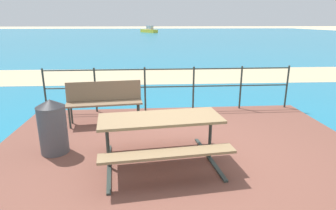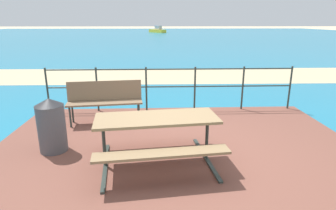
{
  "view_description": "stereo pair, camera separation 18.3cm",
  "coord_description": "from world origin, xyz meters",
  "views": [
    {
      "loc": [
        -0.52,
        -4.21,
        2.17
      ],
      "look_at": [
        -0.1,
        1.48,
        0.47
      ],
      "focal_mm": 30.12,
      "sensor_mm": 36.0,
      "label": 1
    },
    {
      "loc": [
        -0.33,
        -4.22,
        2.17
      ],
      "look_at": [
        -0.1,
        1.48,
        0.47
      ],
      "focal_mm": 30.12,
      "sensor_mm": 36.0,
      "label": 2
    }
  ],
  "objects": [
    {
      "name": "picnic_table",
      "position": [
        -0.34,
        -0.27,
        0.63
      ],
      "size": [
        1.97,
        1.65,
        0.75
      ],
      "rotation": [
        0.0,
        0.0,
        0.12
      ],
      "color": "#8C704C",
      "rests_on": "patio_paving"
    },
    {
      "name": "boat_near",
      "position": [
        -0.13,
        53.4,
        0.44
      ],
      "size": [
        3.47,
        5.19,
        1.33
      ],
      "rotation": [
        0.0,
        0.0,
        2.1
      ],
      "color": "yellow",
      "rests_on": "sea_water"
    },
    {
      "name": "patio_paving",
      "position": [
        0.0,
        0.0,
        0.03
      ],
      "size": [
        6.4,
        5.2,
        0.06
      ],
      "primitive_type": "cube",
      "color": "brown",
      "rests_on": "ground"
    },
    {
      "name": "park_bench",
      "position": [
        -1.45,
        1.64,
        0.6
      ],
      "size": [
        1.61,
        0.6,
        0.89
      ],
      "rotation": [
        0.0,
        0.0,
        0.12
      ],
      "color": "#7A6047",
      "rests_on": "patio_paving"
    },
    {
      "name": "beach_strip",
      "position": [
        0.0,
        7.33,
        0.01
      ],
      "size": [
        54.03,
        4.04,
        0.01
      ],
      "primitive_type": "cube",
      "rotation": [
        0.0,
        0.0,
        -0.01
      ],
      "color": "tan",
      "rests_on": "ground"
    },
    {
      "name": "railing_fence",
      "position": [
        0.0,
        2.44,
        0.73
      ],
      "size": [
        5.94,
        0.04,
        1.07
      ],
      "color": "#2D3833",
      "rests_on": "patio_paving"
    },
    {
      "name": "ground_plane",
      "position": [
        0.0,
        0.0,
        0.0
      ],
      "size": [
        240.0,
        240.0,
        0.0
      ],
      "primitive_type": "plane",
      "color": "beige"
    },
    {
      "name": "sea_water",
      "position": [
        0.0,
        40.0,
        0.01
      ],
      "size": [
        90.0,
        90.0,
        0.01
      ],
      "primitive_type": "cube",
      "color": "teal",
      "rests_on": "ground"
    },
    {
      "name": "trash_bin",
      "position": [
        -2.09,
        0.23,
        0.52
      ],
      "size": [
        0.46,
        0.46,
        0.92
      ],
      "color": "#4C4C51",
      "rests_on": "patio_paving"
    }
  ]
}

